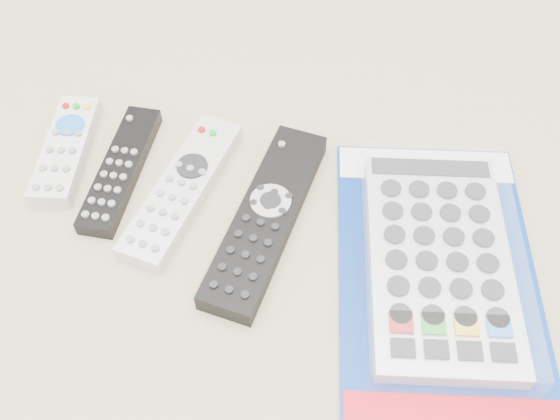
% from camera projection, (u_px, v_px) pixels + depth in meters
% --- Properties ---
extents(remote_small_grey, '(0.08, 0.17, 0.03)m').
position_uv_depth(remote_small_grey, '(66.00, 150.00, 0.78)').
color(remote_small_grey, '#BDBDBF').
rests_on(remote_small_grey, ground).
extents(remote_slim_black, '(0.05, 0.20, 0.02)m').
position_uv_depth(remote_slim_black, '(121.00, 169.00, 0.76)').
color(remote_slim_black, black).
rests_on(remote_slim_black, ground).
extents(remote_silver_dvd, '(0.09, 0.23, 0.03)m').
position_uv_depth(remote_silver_dvd, '(182.00, 189.00, 0.74)').
color(remote_silver_dvd, silver).
rests_on(remote_silver_dvd, ground).
extents(remote_large_black, '(0.10, 0.27, 0.03)m').
position_uv_depth(remote_large_black, '(266.00, 217.00, 0.72)').
color(remote_large_black, black).
rests_on(remote_large_black, ground).
extents(jumbo_remote_packaged, '(0.27, 0.39, 0.05)m').
position_uv_depth(jumbo_remote_packaged, '(440.00, 259.00, 0.67)').
color(jumbo_remote_packaged, navy).
rests_on(jumbo_remote_packaged, ground).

